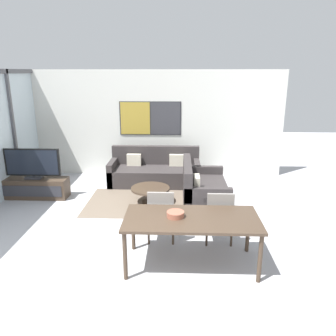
# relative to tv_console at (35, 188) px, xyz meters

# --- Properties ---
(ground_plane) EXTENTS (24.00, 24.00, 0.00)m
(ground_plane) POSITION_rel_tv_console_xyz_m (2.42, -3.39, -0.22)
(ground_plane) COLOR #B2B2B7
(wall_back) EXTENTS (7.13, 0.09, 2.80)m
(wall_back) POSITION_rel_tv_console_xyz_m (2.42, 1.88, 1.18)
(wall_back) COLOR silver
(wall_back) RESTS_ON ground_plane
(area_rug) EXTENTS (2.75, 1.67, 0.01)m
(area_rug) POSITION_rel_tv_console_xyz_m (2.62, -0.23, -0.22)
(area_rug) COLOR #706051
(area_rug) RESTS_ON ground_plane
(tv_console) EXTENTS (1.46, 0.43, 0.45)m
(tv_console) POSITION_rel_tv_console_xyz_m (0.00, 0.00, 0.00)
(tv_console) COLOR #423326
(tv_console) RESTS_ON ground_plane
(television) EXTENTS (1.23, 0.20, 0.69)m
(television) POSITION_rel_tv_console_xyz_m (-0.00, 0.00, 0.57)
(television) COLOR #2D2D33
(television) RESTS_ON tv_console
(sofa_main) EXTENTS (2.26, 0.93, 0.90)m
(sofa_main) POSITION_rel_tv_console_xyz_m (2.62, 1.12, 0.06)
(sofa_main) COLOR #383333
(sofa_main) RESTS_ON ground_plane
(sofa_side) EXTENTS (0.93, 1.64, 0.90)m
(sofa_side) POSITION_rel_tv_console_xyz_m (3.71, -0.17, 0.06)
(sofa_side) COLOR #383333
(sofa_side) RESTS_ON ground_plane
(coffee_table) EXTENTS (0.84, 0.84, 0.35)m
(coffee_table) POSITION_rel_tv_console_xyz_m (2.62, -0.23, 0.04)
(coffee_table) COLOR #423326
(coffee_table) RESTS_ON ground_plane
(dining_table) EXTENTS (1.92, 0.92, 0.75)m
(dining_table) POSITION_rel_tv_console_xyz_m (3.42, -2.57, 0.46)
(dining_table) COLOR #423326
(dining_table) RESTS_ON ground_plane
(dining_chair_left) EXTENTS (0.46, 0.46, 0.91)m
(dining_chair_left) POSITION_rel_tv_console_xyz_m (2.94, -1.89, 0.28)
(dining_chair_left) COLOR gray
(dining_chair_left) RESTS_ON ground_plane
(dining_chair_centre) EXTENTS (0.46, 0.46, 0.91)m
(dining_chair_centre) POSITION_rel_tv_console_xyz_m (3.89, -1.91, 0.28)
(dining_chair_centre) COLOR gray
(dining_chair_centre) RESTS_ON ground_plane
(fruit_bowl) EXTENTS (0.25, 0.25, 0.08)m
(fruit_bowl) POSITION_rel_tv_console_xyz_m (3.19, -2.55, 0.57)
(fruit_bowl) COLOR #995642
(fruit_bowl) RESTS_ON dining_table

